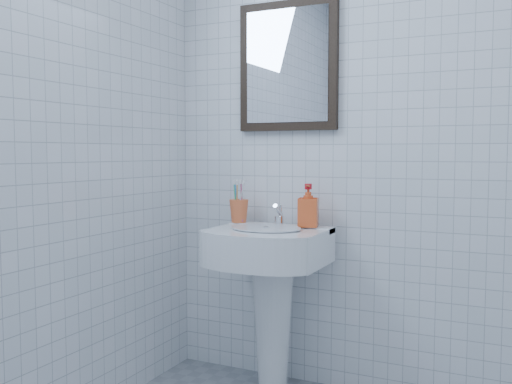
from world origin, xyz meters
The scene contains 6 objects.
wall_back centered at (0.00, 1.20, 1.25)m, with size 2.20×0.02×2.50m, color white.
washbasin centered at (-0.50, 0.98, 0.53)m, with size 0.52×0.38×0.80m.
faucet centered at (-0.50, 1.08, 0.83)m, with size 0.04×0.09×0.11m.
toothbrush_cup centered at (-0.72, 1.09, 0.85)m, with size 0.09×0.09×0.11m, color orange, non-canonical shape.
soap_dispenser centered at (-0.36, 1.08, 0.89)m, with size 0.09×0.09×0.20m, color red.
wall_mirror centered at (-0.50, 1.18, 1.55)m, with size 0.50×0.04×0.62m.
Camera 1 is at (0.57, -1.40, 1.14)m, focal length 40.00 mm.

